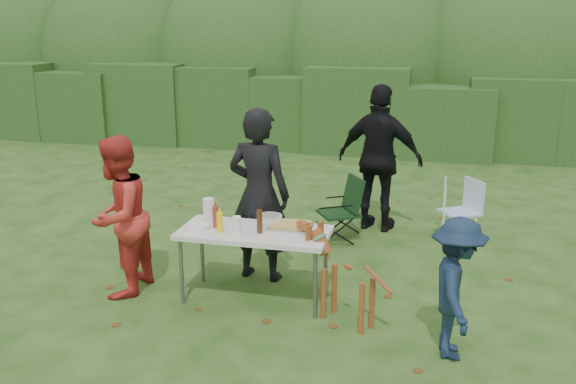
% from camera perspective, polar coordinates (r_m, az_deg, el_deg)
% --- Properties ---
extents(ground, '(80.00, 80.00, 0.00)m').
position_cam_1_polar(ground, '(6.13, -3.46, -11.01)').
color(ground, '#1E4211').
extents(hedge_row, '(22.00, 1.40, 1.70)m').
position_cam_1_polar(hedge_row, '(13.46, 6.58, 7.43)').
color(hedge_row, '#23471C').
rests_on(hedge_row, ground).
extents(shrub_backdrop, '(20.00, 2.60, 3.20)m').
position_cam_1_polar(shrub_backdrop, '(14.96, 7.46, 11.10)').
color(shrub_backdrop, '#3D6628').
rests_on(shrub_backdrop, ground).
extents(folding_table, '(1.50, 0.70, 0.74)m').
position_cam_1_polar(folding_table, '(6.11, -3.17, -4.07)').
color(folding_table, silver).
rests_on(folding_table, ground).
extents(person_cook, '(0.75, 0.54, 1.90)m').
position_cam_1_polar(person_cook, '(6.56, -2.73, -0.26)').
color(person_cook, black).
rests_on(person_cook, ground).
extents(person_red_jacket, '(0.64, 0.82, 1.66)m').
position_cam_1_polar(person_red_jacket, '(6.44, -15.61, -2.24)').
color(person_red_jacket, red).
rests_on(person_red_jacket, ground).
extents(person_black_puffy, '(1.24, 0.73, 1.97)m').
position_cam_1_polar(person_black_puffy, '(8.23, 8.59, 3.11)').
color(person_black_puffy, black).
rests_on(person_black_puffy, ground).
extents(child, '(0.53, 0.83, 1.22)m').
position_cam_1_polar(child, '(5.30, 15.46, -8.69)').
color(child, '#13253D').
rests_on(child, ground).
extents(dog, '(0.97, 0.77, 0.86)m').
position_cam_1_polar(dog, '(5.74, 5.62, -8.23)').
color(dog, brown).
rests_on(dog, ground).
extents(camping_chair, '(0.73, 0.73, 0.85)m').
position_cam_1_polar(camping_chair, '(7.83, 4.77, -1.65)').
color(camping_chair, black).
rests_on(camping_chair, ground).
extents(lawn_chair, '(0.65, 0.65, 0.80)m').
position_cam_1_polar(lawn_chair, '(8.20, 15.77, -1.61)').
color(lawn_chair, '#5595DE').
rests_on(lawn_chair, ground).
extents(food_tray, '(0.45, 0.30, 0.02)m').
position_cam_1_polar(food_tray, '(6.15, 0.23, -3.31)').
color(food_tray, '#B7B7BA').
rests_on(food_tray, folding_table).
extents(focaccia_bread, '(0.40, 0.26, 0.04)m').
position_cam_1_polar(focaccia_bread, '(6.14, 0.23, -3.06)').
color(focaccia_bread, tan).
rests_on(focaccia_bread, food_tray).
extents(mustard_bottle, '(0.06, 0.06, 0.20)m').
position_cam_1_polar(mustard_bottle, '(6.04, -6.41, -2.84)').
color(mustard_bottle, yellow).
rests_on(mustard_bottle, folding_table).
extents(ketchup_bottle, '(0.06, 0.06, 0.22)m').
position_cam_1_polar(ketchup_bottle, '(6.18, -6.79, -2.33)').
color(ketchup_bottle, maroon).
rests_on(ketchup_bottle, folding_table).
extents(beer_bottle, '(0.06, 0.06, 0.24)m').
position_cam_1_polar(beer_bottle, '(5.98, -2.67, -2.77)').
color(beer_bottle, '#47230F').
rests_on(beer_bottle, folding_table).
extents(paper_towel_roll, '(0.12, 0.12, 0.26)m').
position_cam_1_polar(paper_towel_roll, '(6.32, -7.41, -1.76)').
color(paper_towel_roll, white).
rests_on(paper_towel_roll, folding_table).
extents(cup_stack, '(0.08, 0.08, 0.18)m').
position_cam_1_polar(cup_stack, '(5.98, -4.80, -3.11)').
color(cup_stack, white).
rests_on(cup_stack, folding_table).
extents(pasta_bowl, '(0.26, 0.26, 0.10)m').
position_cam_1_polar(pasta_bowl, '(6.24, -1.74, -2.64)').
color(pasta_bowl, silver).
rests_on(pasta_bowl, folding_table).
extents(plate_stack, '(0.24, 0.24, 0.05)m').
position_cam_1_polar(plate_stack, '(6.18, -8.44, -3.24)').
color(plate_stack, white).
rests_on(plate_stack, folding_table).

